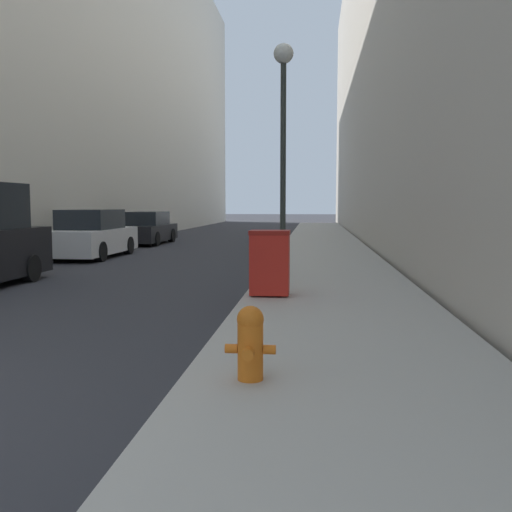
{
  "coord_description": "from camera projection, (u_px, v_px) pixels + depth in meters",
  "views": [
    {
      "loc": [
        5.04,
        -3.4,
        1.83
      ],
      "look_at": [
        2.81,
        18.48,
        -0.18
      ],
      "focal_mm": 40.0,
      "sensor_mm": 36.0,
      "label": 1
    }
  ],
  "objects": [
    {
      "name": "fire_hydrant",
      "position": [
        250.0,
        341.0,
        5.44
      ],
      "size": [
        0.49,
        0.37,
        0.72
      ],
      "color": "orange",
      "rests_on": "sidewalk_right"
    },
    {
      "name": "building_right_stone",
      "position": [
        486.0,
        42.0,
        27.59
      ],
      "size": [
        12.0,
        60.0,
        19.28
      ],
      "color": "beige",
      "rests_on": "ground"
    },
    {
      "name": "lamppost",
      "position": [
        283.0,
        123.0,
        12.99
      ],
      "size": [
        0.45,
        0.45,
        5.3
      ],
      "color": "#2D332D",
      "rests_on": "sidewalk_right"
    },
    {
      "name": "building_left_glass",
      "position": [
        24.0,
        46.0,
        29.92
      ],
      "size": [
        12.0,
        60.0,
        20.2
      ],
      "color": "beige",
      "rests_on": "ground"
    },
    {
      "name": "sidewalk_right",
      "position": [
        325.0,
        251.0,
        21.32
      ],
      "size": [
        3.4,
        60.0,
        0.15
      ],
      "color": "#B7B2A8",
      "rests_on": "ground"
    },
    {
      "name": "trash_bin",
      "position": [
        270.0,
        262.0,
        10.45
      ],
      "size": [
        0.73,
        0.58,
        1.21
      ],
      "color": "red",
      "rests_on": "sidewalk_right"
    },
    {
      "name": "parked_sedan_far",
      "position": [
        147.0,
        229.0,
        26.1
      ],
      "size": [
        1.8,
        4.62,
        1.48
      ],
      "color": "black",
      "rests_on": "ground"
    },
    {
      "name": "parked_sedan_near",
      "position": [
        91.0,
        236.0,
        19.54
      ],
      "size": [
        1.91,
        4.57,
        1.64
      ],
      "color": "silver",
      "rests_on": "ground"
    }
  ]
}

